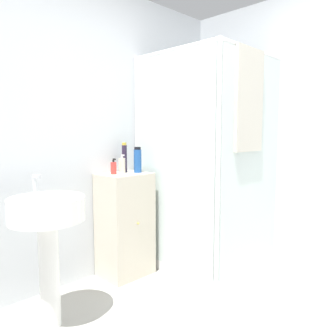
{
  "coord_description": "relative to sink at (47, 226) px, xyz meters",
  "views": [
    {
      "loc": [
        -1.31,
        -0.74,
        1.26
      ],
      "look_at": [
        0.56,
        1.09,
        0.97
      ],
      "focal_mm": 35.0,
      "sensor_mm": 36.0,
      "label": 1
    }
  ],
  "objects": [
    {
      "name": "soap_dispenser",
      "position": [
        0.73,
        0.29,
        0.29
      ],
      "size": [
        0.05,
        0.05,
        0.13
      ],
      "color": "red",
      "rests_on": "vanity_cabinet"
    },
    {
      "name": "sink",
      "position": [
        0.0,
        0.0,
        0.0
      ],
      "size": [
        0.47,
        0.47,
        0.98
      ],
      "color": "white",
      "rests_on": "ground_plane"
    },
    {
      "name": "shampoo_bottle_tall_black",
      "position": [
        0.89,
        0.34,
        0.36
      ],
      "size": [
        0.04,
        0.04,
        0.26
      ],
      "color": "#281E33",
      "rests_on": "vanity_cabinet"
    },
    {
      "name": "shampoo_bottle_blue",
      "position": [
        0.95,
        0.24,
        0.35
      ],
      "size": [
        0.07,
        0.07,
        0.23
      ],
      "color": "#1E4C93",
      "rests_on": "vanity_cabinet"
    },
    {
      "name": "wall_back",
      "position": [
        0.4,
        0.48,
        0.58
      ],
      "size": [
        6.4,
        0.06,
        2.5
      ],
      "primitive_type": "cube",
      "color": "silver",
      "rests_on": "ground_plane"
    },
    {
      "name": "vanity_cabinet",
      "position": [
        0.83,
        0.28,
        -0.22
      ],
      "size": [
        0.42,
        0.36,
        0.9
      ],
      "color": "beige",
      "rests_on": "ground_plane"
    },
    {
      "name": "lotion_bottle_white",
      "position": [
        0.83,
        0.3,
        0.3
      ],
      "size": [
        0.06,
        0.06,
        0.16
      ],
      "color": "beige",
      "rests_on": "vanity_cabinet"
    },
    {
      "name": "shower_enclosure",
      "position": [
        1.51,
        -0.13,
        -0.15
      ],
      "size": [
        0.98,
        1.01,
        1.95
      ],
      "color": "white",
      "rests_on": "ground_plane"
    }
  ]
}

